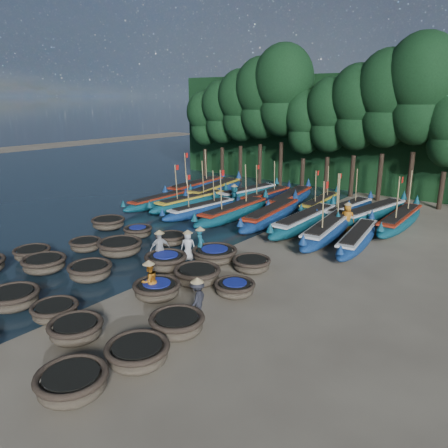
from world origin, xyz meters
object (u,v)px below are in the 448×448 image
Objects in this scene: long_boat_4 at (234,212)px; long_boat_15 at (345,210)px; coracle_12 at (90,271)px; coracle_11 at (44,264)px; coracle_24 at (252,264)px; long_boat_2 at (191,202)px; coracle_6 at (13,298)px; coracle_17 at (166,261)px; long_boat_13 at (290,199)px; long_boat_14 at (320,204)px; fisherman_4 at (160,248)px; long_boat_1 at (160,201)px; fisherman_3 at (197,298)px; long_boat_6 at (305,221)px; coracle_10 at (32,253)px; coracle_23 at (215,254)px; coracle_21 at (138,231)px; fisherman_2 at (149,280)px; fisherman_6 at (347,217)px; long_boat_10 at (215,190)px; fisherman_0 at (188,245)px; long_boat_3 at (202,209)px; coracle_20 at (108,223)px; coracle_18 at (197,275)px; coracle_4 at (72,383)px; long_boat_7 at (328,229)px; coracle_22 at (171,239)px; coracle_16 at (120,247)px; long_boat_5 at (271,215)px; long_boat_12 at (265,197)px; coracle_9 at (138,353)px; long_boat_9 at (197,187)px; fisherman_5 at (234,197)px; long_boat_17 at (400,220)px; long_boat_11 at (248,193)px; coracle_8 at (76,330)px.

long_boat_4 reaches higher than long_boat_15.
coracle_11 is at bearing -162.19° from coracle_12.
long_boat_2 reaches higher than coracle_24.
coracle_6 is 6.78m from coracle_17.
long_boat_13 reaches higher than coracle_11.
long_boat_14 is 15.01m from fisherman_4.
long_boat_1 is 4.22× the size of fisherman_3.
long_boat_6 is (11.42, 1.57, 0.10)m from long_boat_1.
long_boat_6 is (8.41, 13.36, 0.22)m from coracle_10.
long_boat_2 is (-8.37, 7.34, 0.12)m from coracle_23.
fisherman_2 reaches higher than coracle_21.
fisherman_6 is (10.63, 14.59, 0.59)m from coracle_10.
fisherman_3 reaches higher than coracle_17.
long_boat_10 is at bearing -157.05° from fisherman_3.
long_boat_2 is 4.79× the size of fisherman_0.
coracle_20 is at bearing -107.53° from long_boat_3.
long_boat_4 is (-5.10, 9.42, 0.13)m from coracle_18.
long_boat_4 reaches higher than long_boat_1.
long_boat_7 reaches higher than coracle_4.
coracle_6 is 1.31× the size of fisherman_2.
coracle_11 is 1.09× the size of coracle_22.
fisherman_2 is (5.10, -2.53, 0.39)m from coracle_16.
long_boat_14 reaches higher than coracle_17.
long_boat_5 is 5.80m from long_boat_12.
coracle_6 is 8.42m from fisherman_0.
coracle_9 reaches higher than coracle_24.
long_boat_15 is 17.30m from fisherman_3.
coracle_10 is 17.00m from long_boat_10.
coracle_23 is 16.40m from long_boat_9.
coracle_9 is 11.61m from coracle_10.
coracle_4 is at bearing -11.98° from fisherman_3.
coracle_16 is 1.11× the size of coracle_20.
long_boat_10 is 3.99m from fisherman_5.
long_boat_12 is at bearing -176.63° from long_boat_14.
long_boat_9 is 13.20m from long_boat_15.
long_boat_13 reaches higher than coracle_17.
long_boat_17 is (15.99, 5.56, 0.08)m from long_boat_1.
long_boat_2 is 0.93× the size of long_boat_6.
fisherman_5 is (5.72, -2.18, 0.33)m from long_boat_9.
long_boat_13 is (1.07, 5.63, 0.01)m from long_boat_4.
long_boat_15 is (-1.25, 5.31, -0.08)m from long_boat_7.
coracle_6 is at bearing -101.34° from long_boat_14.
long_boat_11 is (-5.29, 4.82, -0.07)m from long_boat_5.
long_boat_2 is at bearing 120.33° from coracle_8.
coracle_24 is 0.30× the size of long_boat_14.
coracle_9 is at bearing -66.03° from long_boat_10.
long_boat_6 is 1.16× the size of long_boat_15.
coracle_16 is (-1.50, 6.46, 0.03)m from coracle_6.
coracle_24 is at bearing 82.27° from coracle_8.
fisherman_5 reaches higher than fisherman_0.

